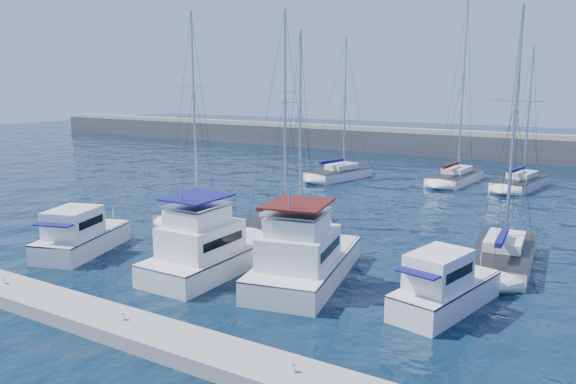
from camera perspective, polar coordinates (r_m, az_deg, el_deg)
The scene contains 17 objects.
ground at distance 32.22m, azimuth -1.71°, elevation -6.99°, with size 220.00×220.00×0.00m, color black.
breakwater at distance 79.95m, azimuth 19.03°, elevation 4.13°, with size 160.00×6.00×4.45m.
dock at distance 24.26m, azimuth -16.35°, elevation -12.99°, with size 40.00×2.20×0.60m, color gray.
dock_cleat_near_port at distance 30.19m, azimuth -26.84°, elevation -8.06°, with size 0.16×0.16×0.25m, color silver.
dock_cleat_centre at distance 24.09m, azimuth -16.41°, elevation -12.06°, with size 0.16×0.16×0.25m, color silver.
dock_cleat_near_stbd at distance 19.43m, azimuth 0.58°, elevation -17.49°, with size 0.16×0.16×0.25m, color silver.
motor_yacht_port_outer at distance 35.59m, azimuth -20.39°, elevation -4.35°, with size 4.61×6.94×3.20m.
motor_yacht_port_inner at distance 30.37m, azimuth -8.01°, elevation -5.99°, with size 3.53×8.59×4.69m.
motor_yacht_stbd_inner at distance 28.68m, azimuth 1.57°, elevation -6.92°, with size 5.59×9.70×4.69m.
motor_yacht_stbd_outer at distance 26.23m, azimuth 15.49°, elevation -9.55°, with size 3.62×6.67×3.20m.
sailboat_mid_a at distance 43.10m, azimuth -9.57°, elevation -1.71°, with size 5.26×8.09×15.47m.
sailboat_mid_b at distance 38.86m, azimuth -0.79°, elevation -2.98°, with size 3.45×7.61×15.05m.
sailboat_mid_c at distance 39.04m, azimuth 0.95°, elevation -2.92°, with size 4.45×7.11×13.78m.
sailboat_mid_e at distance 33.53m, azimuth 20.98°, elevation -6.08°, with size 3.69×8.23×14.41m.
sailboat_back_a at distance 59.06m, azimuth 5.21°, elevation 1.87°, with size 4.81×8.19×14.76m.
sailboat_back_b at distance 59.01m, azimuth 16.60°, elevation 1.47°, with size 3.85×8.58×18.17m.
sailboat_back_c at distance 57.98m, azimuth 22.52°, elevation 0.87°, with size 4.34×8.37×13.78m.
Camera 1 is at (16.68, -25.67, 10.05)m, focal length 35.00 mm.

